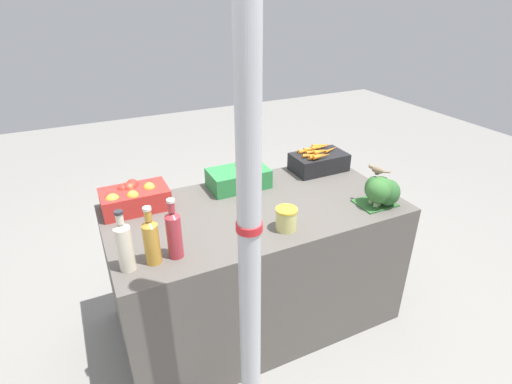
# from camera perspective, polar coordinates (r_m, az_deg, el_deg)

# --- Properties ---
(ground_plane) EXTENTS (10.00, 10.00, 0.00)m
(ground_plane) POSITION_cam_1_polar(r_m,az_deg,el_deg) (2.84, 0.00, -17.05)
(ground_plane) COLOR gray
(market_table) EXTENTS (1.70, 0.88, 0.84)m
(market_table) POSITION_cam_1_polar(r_m,az_deg,el_deg) (2.56, 0.00, -10.35)
(market_table) COLOR #56514C
(market_table) RESTS_ON ground_plane
(support_pole) EXTENTS (0.10, 0.10, 2.24)m
(support_pole) POSITION_cam_1_polar(r_m,az_deg,el_deg) (1.47, -0.93, -8.57)
(support_pole) COLOR #B7BABF
(support_pole) RESTS_ON ground_plane
(apple_crate) EXTENTS (0.37, 0.23, 0.16)m
(apple_crate) POSITION_cam_1_polar(r_m,az_deg,el_deg) (2.39, -17.13, -0.73)
(apple_crate) COLOR red
(apple_crate) RESTS_ON market_table
(orange_crate) EXTENTS (0.37, 0.23, 0.16)m
(orange_crate) POSITION_cam_1_polar(r_m,az_deg,el_deg) (2.54, -2.31, 2.24)
(orange_crate) COLOR #2D8442
(orange_crate) RESTS_ON market_table
(carrot_crate) EXTENTS (0.37, 0.23, 0.16)m
(carrot_crate) POSITION_cam_1_polar(r_m,az_deg,el_deg) (2.81, 8.94, 4.42)
(carrot_crate) COLOR black
(carrot_crate) RESTS_ON market_table
(broccoli_pile) EXTENTS (0.22, 0.21, 0.19)m
(broccoli_pile) POSITION_cam_1_polar(r_m,az_deg,el_deg) (2.41, 17.40, 0.13)
(broccoli_pile) COLOR #2D602D
(broccoli_pile) RESTS_ON market_table
(juice_bottle_cloudy) EXTENTS (0.07, 0.07, 0.30)m
(juice_bottle_cloudy) POSITION_cam_1_polar(r_m,az_deg,el_deg) (1.87, -18.29, -7.22)
(juice_bottle_cloudy) COLOR beige
(juice_bottle_cloudy) RESTS_ON market_table
(juice_bottle_amber) EXTENTS (0.07, 0.07, 0.29)m
(juice_bottle_amber) POSITION_cam_1_polar(r_m,az_deg,el_deg) (1.89, -14.72, -6.64)
(juice_bottle_amber) COLOR gold
(juice_bottle_amber) RESTS_ON market_table
(juice_bottle_ruby) EXTENTS (0.07, 0.07, 0.31)m
(juice_bottle_ruby) POSITION_cam_1_polar(r_m,az_deg,el_deg) (1.90, -11.62, -5.75)
(juice_bottle_ruby) COLOR #B2333D
(juice_bottle_ruby) RESTS_ON market_table
(pickle_jar) EXTENTS (0.12, 0.12, 0.12)m
(pickle_jar) POSITION_cam_1_polar(r_m,az_deg,el_deg) (2.10, 4.34, -3.84)
(pickle_jar) COLOR #D1CC75
(pickle_jar) RESTS_ON market_table
(sparrow_bird) EXTENTS (0.07, 0.13, 0.05)m
(sparrow_bird) POSITION_cam_1_polar(r_m,az_deg,el_deg) (2.39, 16.88, 3.06)
(sparrow_bird) COLOR #4C3D2D
(sparrow_bird) RESTS_ON broccoli_pile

